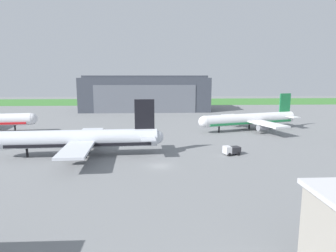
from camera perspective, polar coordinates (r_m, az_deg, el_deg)
ground_plane at (r=65.32m, az=-1.42°, el=-7.68°), size 440.00×440.00×0.00m
grass_field_strip at (r=225.64m, az=-2.40°, el=4.70°), size 440.00×56.00×0.08m
maintenance_hangar at (r=170.18m, az=-4.33°, el=6.20°), size 70.13×28.77×19.55m
airliner_near_left at (r=75.36m, az=-16.58°, el=-2.47°), size 41.00×33.04×13.78m
airliner_far_right at (r=110.76m, az=15.39°, el=1.22°), size 38.57×32.80×12.92m
fuel_bowser at (r=75.56m, az=12.11°, el=-4.54°), size 4.47×3.38×2.25m
pushback_tractor at (r=100.69m, az=-4.20°, el=-0.91°), size 4.70×5.34×1.99m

